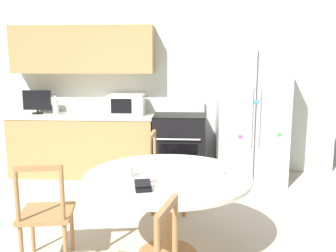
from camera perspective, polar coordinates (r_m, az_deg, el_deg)
back_wall at (r=5.70m, az=-3.91°, el=7.49°), size 5.20×0.44×2.60m
kitchen_counter at (r=5.72m, az=-12.72°, el=-2.77°), size 2.11×0.64×0.90m
refrigerator at (r=5.37m, az=12.51°, el=1.53°), size 0.94×0.80×1.84m
oven_range at (r=5.46m, az=1.71°, el=-2.93°), size 0.73×0.68×1.08m
microwave at (r=5.51m, az=-6.33°, el=3.26°), size 0.51×0.37×0.30m
countertop_tv at (r=5.90m, az=-19.33°, el=3.60°), size 0.41×0.16×0.35m
counter_bottle at (r=5.73m, az=-16.74°, el=2.80°), size 0.08×0.08×0.30m
dining_table at (r=3.23m, az=-0.08°, el=-9.40°), size 1.42×1.42×0.74m
dining_chair_far at (r=4.26m, az=-0.18°, el=-7.20°), size 0.43×0.43×0.90m
dining_chair_left at (r=3.35m, az=-18.12°, el=-12.66°), size 0.48×0.48×0.90m
candle_glass at (r=3.13m, az=-6.10°, el=-7.11°), size 0.08×0.08×0.09m
folded_napkin at (r=3.01m, az=-3.62°, el=-8.04°), size 0.16×0.07×0.05m
wallet at (r=2.84m, az=-3.84°, el=-9.19°), size 0.15×0.15×0.07m
mail_stack at (r=3.38m, az=6.66°, el=-6.32°), size 0.27×0.33×0.02m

